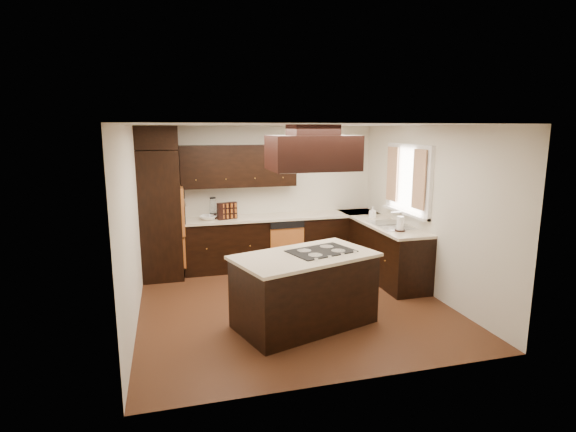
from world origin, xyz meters
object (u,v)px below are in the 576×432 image
at_px(oven_column, 161,215).
at_px(spice_rack, 227,211).
at_px(island, 304,291).
at_px(range_hood, 312,153).

relative_size(oven_column, spice_rack, 6.10).
distance_m(oven_column, spice_rack, 1.10).
bearing_deg(oven_column, island, -54.37).
height_order(range_hood, spice_rack, range_hood).
distance_m(oven_column, range_hood, 3.13).
bearing_deg(oven_column, spice_rack, 1.51).
bearing_deg(oven_column, range_hood, -50.26).
xyz_separation_m(oven_column, range_hood, (1.88, -2.25, 1.10)).
distance_m(island, spice_rack, 2.61).
height_order(island, range_hood, range_hood).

